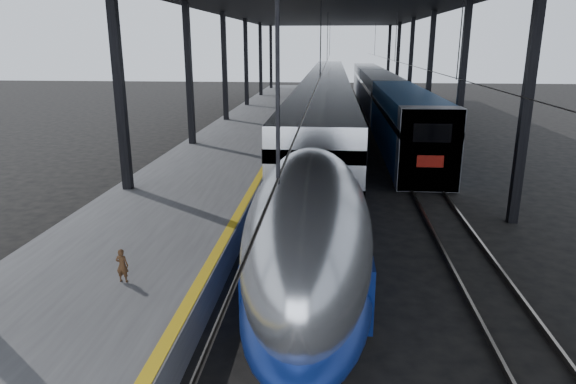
# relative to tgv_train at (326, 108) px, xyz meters

# --- Properties ---
(ground) EXTENTS (160.00, 160.00, 0.00)m
(ground) POSITION_rel_tgv_train_xyz_m (-2.00, -24.28, -2.08)
(ground) COLOR black
(ground) RESTS_ON ground
(platform) EXTENTS (6.00, 80.00, 1.00)m
(platform) POSITION_rel_tgv_train_xyz_m (-5.50, -4.28, -1.58)
(platform) COLOR #4C4C4F
(platform) RESTS_ON ground
(yellow_strip) EXTENTS (0.30, 80.00, 0.01)m
(yellow_strip) POSITION_rel_tgv_train_xyz_m (-2.70, -4.28, -1.08)
(yellow_strip) COLOR gold
(yellow_strip) RESTS_ON platform
(rails) EXTENTS (6.52, 80.00, 0.16)m
(rails) POSITION_rel_tgv_train_xyz_m (2.50, -4.28, -2.00)
(rails) COLOR slate
(rails) RESTS_ON ground
(canopy) EXTENTS (18.00, 75.00, 9.47)m
(canopy) POSITION_rel_tgv_train_xyz_m (-0.10, -4.28, 7.03)
(canopy) COLOR black
(canopy) RESTS_ON ground
(tgv_train) EXTENTS (3.11, 65.20, 4.45)m
(tgv_train) POSITION_rel_tgv_train_xyz_m (0.00, 0.00, 0.00)
(tgv_train) COLOR #B1B4B8
(tgv_train) RESTS_ON ground
(second_train) EXTENTS (2.86, 56.05, 3.94)m
(second_train) POSITION_rel_tgv_train_xyz_m (5.00, 11.72, -0.08)
(second_train) COLOR navy
(second_train) RESTS_ON ground
(child) EXTENTS (0.33, 0.23, 0.87)m
(child) POSITION_rel_tgv_train_xyz_m (-4.61, -27.64, -0.65)
(child) COLOR #472C17
(child) RESTS_ON platform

